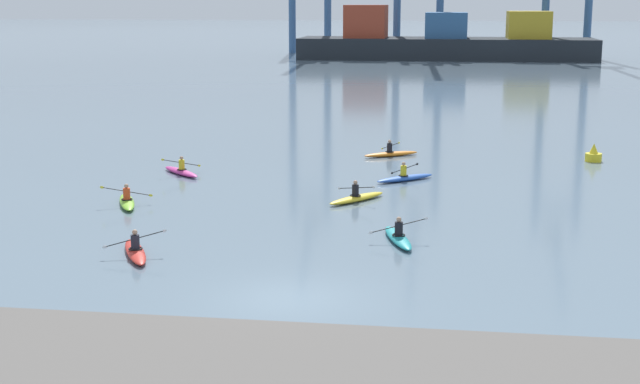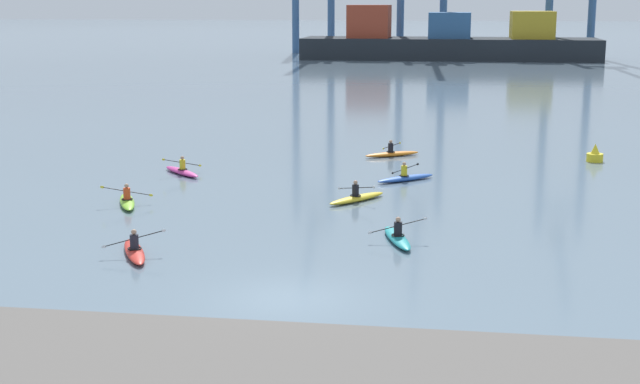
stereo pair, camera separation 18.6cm
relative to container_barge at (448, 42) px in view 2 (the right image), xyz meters
name	(u,v)px [view 2 (the right image)]	position (x,y,z in m)	size (l,w,h in m)	color
ground_plane	(287,298)	(-3.49, -115.19, -2.66)	(800.00, 800.00, 0.00)	slate
container_barge	(448,42)	(0.00, 0.00, 0.00)	(44.48, 11.42, 8.13)	#1E2328
channel_buoy	(595,155)	(9.01, -89.71, -2.30)	(0.90, 0.90, 1.00)	yellow
kayak_magenta	(182,171)	(-12.41, -96.64, -2.48)	(2.77, 2.88, 0.95)	#C13384
kayak_teal	(397,237)	(-0.67, -108.23, -2.48)	(2.17, 3.43, 0.95)	teal
kayak_blue	(405,177)	(-1.01, -96.69, -2.48)	(2.95, 2.69, 1.07)	#2856B2
kayak_orange	(392,153)	(-2.17, -89.62, -2.48)	(3.20, 2.31, 1.00)	orange
kayak_red	(134,250)	(-9.60, -111.40, -2.48)	(2.06, 3.31, 0.95)	red
kayak_lime	(127,201)	(-12.68, -103.82, -2.48)	(2.08, 3.36, 0.95)	#7ABC2D
kayak_yellow	(357,197)	(-2.88, -101.64, -2.48)	(2.51, 3.08, 0.95)	yellow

